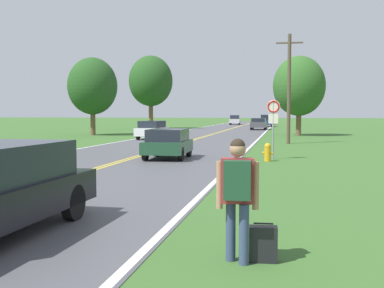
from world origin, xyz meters
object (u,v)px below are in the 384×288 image
at_px(fire_hydrant, 268,152).
at_px(tree_left_verge, 151,81).
at_px(tree_behind_sign, 299,86).
at_px(car_dark_grey_hatchback_mid_far, 259,123).
at_px(car_silver_sedan_distant, 235,120).
at_px(tree_mid_treeline, 92,86).
at_px(car_dark_green_hatchback_approaching, 168,143).
at_px(car_red_hatchback_horizon, 269,120).
at_px(car_dark_blue_van_receding, 266,120).
at_px(hitchhiker_person, 237,188).
at_px(traffic_sign, 273,114).
at_px(suitcase, 263,244).
at_px(car_white_suv_mid_near, 152,129).

xyz_separation_m(fire_hydrant, tree_left_verge, (-16.85, 40.80, 5.91)).
relative_size(fire_hydrant, tree_behind_sign, 0.11).
xyz_separation_m(car_dark_grey_hatchback_mid_far, car_silver_sedan_distant, (-5.54, 24.77, 0.06)).
relative_size(tree_left_verge, tree_mid_treeline, 1.32).
relative_size(car_dark_green_hatchback_approaching, car_red_hatchback_horizon, 0.97).
bearing_deg(car_dark_blue_van_receding, hitchhiker_person, -0.08).
relative_size(hitchhiker_person, car_dark_blue_van_receding, 0.40).
xyz_separation_m(tree_behind_sign, car_dark_blue_van_receding, (-4.12, 29.39, -3.64)).
xyz_separation_m(tree_left_verge, car_dark_green_hatchback_approaching, (12.28, -40.43, -5.58)).
relative_size(hitchhiker_person, traffic_sign, 0.65).
bearing_deg(suitcase, traffic_sign, -2.92).
distance_m(tree_left_verge, tree_mid_treeline, 19.06).
relative_size(car_dark_grey_hatchback_mid_far, car_dark_blue_van_receding, 0.94).
bearing_deg(tree_behind_sign, tree_left_verge, 139.33).
distance_m(car_dark_blue_van_receding, car_silver_sedan_distant, 11.95).
distance_m(fire_hydrant, car_red_hatchback_horizon, 70.77).
bearing_deg(car_white_suv_mid_near, tree_left_verge, 15.43).
bearing_deg(suitcase, tree_behind_sign, -6.06).
bearing_deg(car_red_hatchback_horizon, tree_mid_treeline, -15.59).
xyz_separation_m(tree_mid_treeline, car_silver_sedan_distant, (9.13, 42.59, -3.76)).
bearing_deg(suitcase, car_red_hatchback_horizon, -1.98).
relative_size(tree_left_verge, car_dark_grey_hatchback_mid_far, 2.31).
height_order(hitchhiker_person, traffic_sign, traffic_sign).
xyz_separation_m(tree_left_verge, tree_mid_treeline, (-0.32, -18.98, -1.69)).
bearing_deg(car_white_suv_mid_near, traffic_sign, -147.57).
distance_m(car_dark_green_hatchback_approaching, car_silver_sedan_distant, 64.13).
height_order(car_dark_green_hatchback_approaching, car_dark_blue_van_receding, car_dark_blue_van_receding).
height_order(fire_hydrant, car_white_suv_mid_near, car_white_suv_mid_near).
bearing_deg(tree_left_verge, car_dark_green_hatchback_approaching, -73.11).
bearing_deg(car_red_hatchback_horizon, tree_left_verge, -24.62).
xyz_separation_m(car_white_suv_mid_near, car_red_hatchback_horizon, (7.56, 54.28, 0.03)).
relative_size(tree_left_verge, car_dark_green_hatchback_approaching, 2.77).
xyz_separation_m(car_dark_blue_van_receding, car_red_hatchback_horizon, (-0.15, 16.71, -0.13)).
bearing_deg(tree_left_verge, car_silver_sedan_distant, 69.54).
bearing_deg(tree_mid_treeline, car_dark_green_hatchback_approaching, -59.57).
relative_size(tree_left_verge, car_dark_blue_van_receding, 2.17).
bearing_deg(hitchhiker_person, car_dark_grey_hatchback_mid_far, -1.07).
relative_size(suitcase, tree_mid_treeline, 0.08).
height_order(traffic_sign, tree_mid_treeline, tree_mid_treeline).
xyz_separation_m(car_dark_green_hatchback_approaching, car_red_hatchback_horizon, (2.29, 70.36, 0.08)).
bearing_deg(tree_behind_sign, car_dark_grey_hatchback_mid_far, 106.63).
height_order(traffic_sign, car_dark_blue_van_receding, traffic_sign).
bearing_deg(fire_hydrant, suitcase, -88.21).
bearing_deg(hitchhiker_person, tree_mid_treeline, 21.58).
relative_size(car_white_suv_mid_near, car_dark_grey_hatchback_mid_far, 1.07).
distance_m(fire_hydrant, car_white_suv_mid_near, 19.17).
distance_m(hitchhiker_person, car_white_suv_mid_near, 32.54).
height_order(car_silver_sedan_distant, car_red_hatchback_horizon, car_silver_sedan_distant).
distance_m(traffic_sign, car_red_hatchback_horizon, 69.79).
distance_m(suitcase, car_dark_grey_hatchback_mid_far, 54.11).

